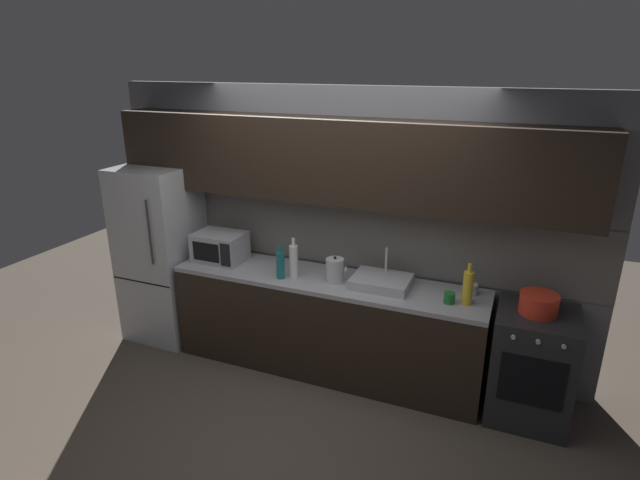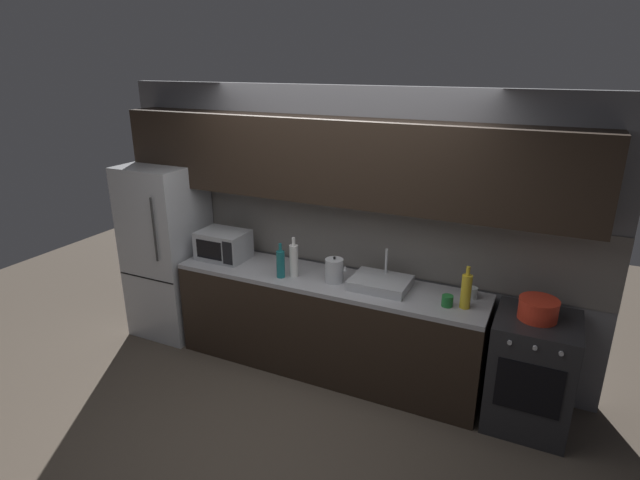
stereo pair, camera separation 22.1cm
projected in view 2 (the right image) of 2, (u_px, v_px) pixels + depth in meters
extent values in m
plane|color=#4C4238|center=(277.00, 426.00, 3.97)|extent=(10.00, 10.00, 0.00)
cube|color=slate|center=(344.00, 227.00, 4.66)|extent=(4.51, 0.10, 2.50)
cube|color=slate|center=(342.00, 234.00, 4.63)|extent=(4.51, 0.01, 0.60)
cube|color=black|center=(335.00, 161.00, 4.26)|extent=(4.15, 0.34, 0.70)
cube|color=black|center=(326.00, 326.00, 4.60)|extent=(2.77, 0.60, 0.86)
cube|color=#9E9EA3|center=(326.00, 281.00, 4.45)|extent=(2.77, 0.60, 0.04)
cube|color=#B7BABF|center=(168.00, 250.00, 5.16)|extent=(0.68, 0.66, 1.75)
cube|color=black|center=(146.00, 278.00, 4.94)|extent=(0.67, 0.00, 0.01)
cylinder|color=#333333|center=(154.00, 230.00, 4.67)|extent=(0.02, 0.02, 0.61)
cube|color=#232326|center=(531.00, 372.00, 3.89)|extent=(0.60, 0.60, 0.90)
cube|color=black|center=(528.00, 389.00, 3.61)|extent=(0.45, 0.01, 0.40)
cylinder|color=#B2B2B7|center=(510.00, 343.00, 3.56)|extent=(0.03, 0.02, 0.03)
cylinder|color=#B2B2B7|center=(535.00, 348.00, 3.50)|extent=(0.03, 0.02, 0.03)
cylinder|color=#B2B2B7|center=(561.00, 354.00, 3.43)|extent=(0.03, 0.02, 0.03)
cube|color=#A8AAAF|center=(223.00, 245.00, 4.85)|extent=(0.46, 0.34, 0.27)
cube|color=black|center=(209.00, 250.00, 4.72)|extent=(0.28, 0.01, 0.18)
cube|color=black|center=(227.00, 253.00, 4.64)|extent=(0.10, 0.01, 0.22)
cube|color=#ADAFB5|center=(380.00, 283.00, 4.25)|extent=(0.48, 0.38, 0.08)
cylinder|color=silver|center=(386.00, 261.00, 4.32)|extent=(0.02, 0.02, 0.22)
cylinder|color=#B7BABF|center=(334.00, 271.00, 4.34)|extent=(0.16, 0.16, 0.21)
sphere|color=black|center=(334.00, 258.00, 4.30)|extent=(0.02, 0.02, 0.02)
cone|color=#B7BABF|center=(345.00, 268.00, 4.29)|extent=(0.03, 0.03, 0.05)
cylinder|color=#19666B|center=(281.00, 264.00, 4.43)|extent=(0.07, 0.07, 0.24)
cylinder|color=#19666B|center=(280.00, 247.00, 4.38)|extent=(0.03, 0.03, 0.07)
cylinder|color=gold|center=(466.00, 292.00, 3.87)|extent=(0.08, 0.08, 0.27)
cylinder|color=gold|center=(468.00, 271.00, 3.82)|extent=(0.03, 0.03, 0.07)
cylinder|color=silver|center=(294.00, 261.00, 4.44)|extent=(0.08, 0.08, 0.29)
cylinder|color=silver|center=(293.00, 242.00, 4.38)|extent=(0.03, 0.03, 0.07)
cylinder|color=#1E6B2D|center=(447.00, 301.00, 3.92)|extent=(0.09, 0.09, 0.09)
cylinder|color=silver|center=(472.00, 293.00, 4.06)|extent=(0.09, 0.09, 0.09)
cylinder|color=red|center=(538.00, 310.00, 3.72)|extent=(0.28, 0.28, 0.14)
cylinder|color=red|center=(540.00, 301.00, 3.70)|extent=(0.28, 0.28, 0.02)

